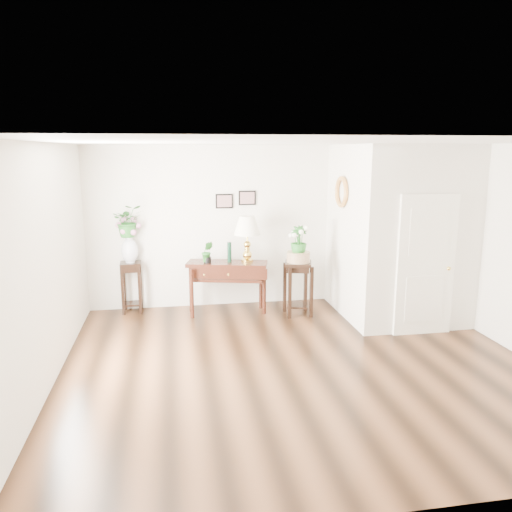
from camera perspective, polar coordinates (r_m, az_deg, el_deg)
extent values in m
cube|color=#58331C|center=(6.61, 4.92, -12.23)|extent=(6.00, 5.50, 0.02)
cube|color=white|center=(6.03, 5.41, 12.82)|extent=(6.00, 5.50, 0.02)
cube|color=white|center=(8.81, 0.59, 3.46)|extent=(6.00, 0.02, 2.80)
cube|color=white|center=(3.69, 16.24, -9.25)|extent=(6.00, 0.02, 2.80)
cube|color=white|center=(6.14, -23.03, -1.26)|extent=(0.02, 5.50, 2.80)
cube|color=white|center=(8.54, 15.82, 2.72)|extent=(1.80, 1.95, 2.80)
cube|color=white|center=(7.73, 18.83, -1.05)|extent=(0.90, 0.05, 2.10)
cube|color=black|center=(8.65, -3.64, 6.27)|extent=(0.30, 0.02, 0.25)
cube|color=black|center=(8.69, -1.01, 6.66)|extent=(0.30, 0.02, 0.25)
torus|color=#C88A3F|center=(8.22, 9.73, 7.23)|extent=(0.07, 0.51, 0.51)
cube|color=black|center=(8.42, -3.30, -3.63)|extent=(1.39, 0.75, 0.88)
cube|color=#DFBC4C|center=(8.29, -1.01, 1.75)|extent=(0.48, 0.48, 0.77)
cylinder|color=black|center=(8.28, -3.06, 0.46)|extent=(0.07, 0.07, 0.34)
imported|color=#216621|center=(8.25, -5.59, 0.38)|extent=(0.20, 0.17, 0.34)
cube|color=black|center=(8.73, -14.02, -3.48)|extent=(0.35, 0.35, 0.87)
imported|color=#216621|center=(8.51, -14.39, 3.70)|extent=(0.54, 0.49, 0.54)
cube|color=black|center=(8.36, 4.80, -3.70)|extent=(0.52, 0.52, 0.90)
cylinder|color=tan|center=(8.23, 4.87, -0.14)|extent=(0.50, 0.50, 0.17)
imported|color=#216621|center=(8.18, 4.90, 1.77)|extent=(0.33, 0.33, 0.48)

